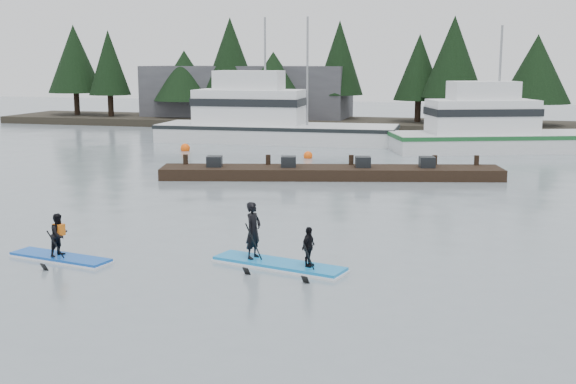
% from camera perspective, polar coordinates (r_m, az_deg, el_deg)
% --- Properties ---
extents(ground, '(160.00, 160.00, 0.00)m').
position_cam_1_polar(ground, '(18.99, -4.74, -6.42)').
color(ground, slate).
rests_on(ground, ground).
extents(far_shore, '(70.00, 8.00, 0.60)m').
position_cam_1_polar(far_shore, '(59.64, 9.06, 5.25)').
color(far_shore, '#2D281E').
rests_on(far_shore, ground).
extents(treeline, '(60.00, 4.00, 8.00)m').
position_cam_1_polar(treeline, '(59.67, 9.05, 4.96)').
color(treeline, black).
rests_on(treeline, ground).
extents(waterfront_building, '(18.00, 6.00, 5.00)m').
position_cam_1_polar(waterfront_building, '(64.41, -3.27, 7.69)').
color(waterfront_building, '#4C4C51').
rests_on(waterfront_building, ground).
extents(fishing_boat_large, '(16.32, 5.13, 9.29)m').
position_cam_1_polar(fishing_boat_large, '(49.45, -1.45, 4.80)').
color(fishing_boat_large, silver).
rests_on(fishing_boat_large, ground).
extents(fishing_boat_medium, '(14.65, 8.66, 8.46)m').
position_cam_1_polar(fishing_boat_medium, '(46.26, 16.48, 3.88)').
color(fishing_boat_medium, silver).
rests_on(fishing_boat_medium, ground).
extents(floating_dock, '(16.00, 5.86, 0.53)m').
position_cam_1_polar(floating_dock, '(34.04, 3.41, 1.54)').
color(floating_dock, black).
rests_on(floating_dock, ground).
extents(buoy_b, '(0.51, 0.51, 0.51)m').
position_cam_1_polar(buoy_b, '(41.03, 1.59, 2.69)').
color(buoy_b, '#FF560C').
rests_on(buoy_b, ground).
extents(buoy_a, '(0.58, 0.58, 0.58)m').
position_cam_1_polar(buoy_a, '(44.84, -8.12, 3.24)').
color(buoy_a, '#FF560C').
rests_on(buoy_a, ground).
extents(paddleboard_solo, '(3.17, 1.34, 1.80)m').
position_cam_1_polar(paddleboard_solo, '(21.06, -17.59, -3.99)').
color(paddleboard_solo, '#124CB0').
rests_on(paddleboard_solo, ground).
extents(paddleboard_duo, '(3.82, 1.77, 2.21)m').
position_cam_1_polar(paddleboard_duo, '(19.45, -1.03, -4.51)').
color(paddleboard_duo, '#157DC6').
rests_on(paddleboard_duo, ground).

